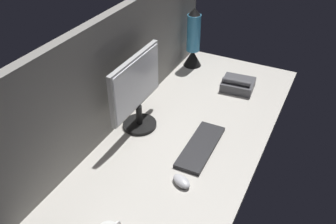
{
  "coord_description": "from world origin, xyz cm",
  "views": [
    {
      "loc": [
        -136.61,
        -57.49,
        118.34
      ],
      "look_at": [
        -2.87,
        0.0,
        14.0
      ],
      "focal_mm": 38.46,
      "sensor_mm": 36.0,
      "label": 1
    }
  ],
  "objects_px": {
    "monitor": "(137,90)",
    "keyboard": "(201,147)",
    "desk_phone": "(238,84)",
    "lava_lamp": "(193,42)",
    "mouse": "(182,181)"
  },
  "relations": [
    {
      "from": "monitor",
      "to": "desk_phone",
      "type": "relative_size",
      "value": 2.11
    },
    {
      "from": "keyboard",
      "to": "mouse",
      "type": "bearing_deg",
      "value": -177.47
    },
    {
      "from": "desk_phone",
      "to": "monitor",
      "type": "bearing_deg",
      "value": 148.95
    },
    {
      "from": "keyboard",
      "to": "desk_phone",
      "type": "relative_size",
      "value": 1.81
    },
    {
      "from": "monitor",
      "to": "lava_lamp",
      "type": "relative_size",
      "value": 1.07
    },
    {
      "from": "keyboard",
      "to": "mouse",
      "type": "relative_size",
      "value": 3.85
    },
    {
      "from": "monitor",
      "to": "lava_lamp",
      "type": "bearing_deg",
      "value": 1.25
    },
    {
      "from": "monitor",
      "to": "keyboard",
      "type": "relative_size",
      "value": 1.16
    },
    {
      "from": "lava_lamp",
      "to": "desk_phone",
      "type": "xyz_separation_m",
      "value": [
        -0.16,
        -0.37,
        -0.14
      ]
    },
    {
      "from": "keyboard",
      "to": "lava_lamp",
      "type": "relative_size",
      "value": 0.92
    },
    {
      "from": "keyboard",
      "to": "mouse",
      "type": "height_order",
      "value": "mouse"
    },
    {
      "from": "keyboard",
      "to": "monitor",
      "type": "bearing_deg",
      "value": 85.72
    },
    {
      "from": "monitor",
      "to": "keyboard",
      "type": "xyz_separation_m",
      "value": [
        -0.02,
        -0.37,
        -0.22
      ]
    },
    {
      "from": "keyboard",
      "to": "desk_phone",
      "type": "height_order",
      "value": "desk_phone"
    },
    {
      "from": "monitor",
      "to": "lava_lamp",
      "type": "xyz_separation_m",
      "value": [
        0.76,
        0.02,
        -0.06
      ]
    }
  ]
}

